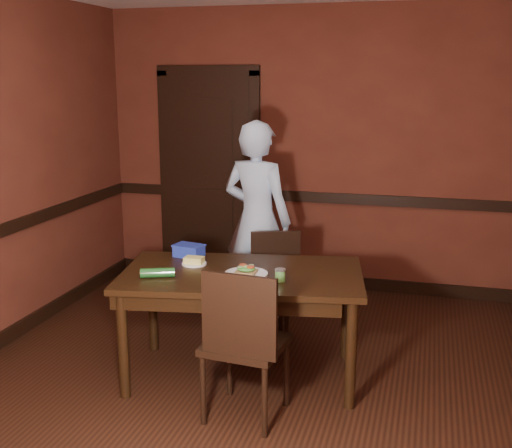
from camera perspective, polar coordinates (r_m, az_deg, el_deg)
The scene contains 15 objects.
floor at distance 4.49m, azimuth -1.22°, elevation -14.18°, with size 4.00×4.50×0.01m, color black.
wall_back at distance 6.22m, azimuth 4.66°, elevation 6.53°, with size 4.00×0.02×2.70m, color #58271A.
wall_front at distance 2.07m, azimuth -19.59°, elevation -7.64°, with size 4.00×0.02×2.70m, color #58271A.
dado_back at distance 6.27m, azimuth 4.56°, elevation 2.42°, with size 4.00×0.03×0.10m, color black.
baseboard_back at distance 6.48m, azimuth 4.42°, elevation -4.90°, with size 4.00×0.03×0.12m, color black.
door at distance 6.48m, azimuth -4.19°, elevation 4.49°, with size 1.05×0.07×2.20m.
dining_table at distance 4.47m, azimuth -1.24°, elevation -8.93°, with size 1.62×0.91×0.76m, color black.
chair_far at distance 5.06m, azimuth 0.59°, elevation -5.71°, with size 0.40×0.40×0.85m, color black, non-canonical shape.
chair_near at distance 3.94m, azimuth -0.92°, elevation -10.38°, with size 0.45×0.45×0.97m, color black, non-canonical shape.
person at distance 5.47m, azimuth 0.09°, elevation 0.35°, with size 0.62×0.41×1.70m, color #B2D1F0.
sandwich_plate at distance 4.26m, azimuth -0.88°, elevation -4.36°, with size 0.29×0.29×0.07m.
sauce_jar at distance 4.15m, azimuth 2.16°, elevation -4.56°, with size 0.07×0.07×0.08m.
cheese_saucer at distance 4.53m, azimuth -5.53°, elevation -3.33°, with size 0.17×0.17×0.05m.
food_tub at distance 4.72m, azimuth -5.99°, elevation -2.36°, with size 0.24×0.19×0.09m.
wrapped_veg at distance 4.27m, azimuth -8.74°, elevation -4.30°, with size 0.06×0.06×0.23m, color #194E1C.
Camera 1 is at (1.14, -3.82, 2.05)m, focal length 45.00 mm.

